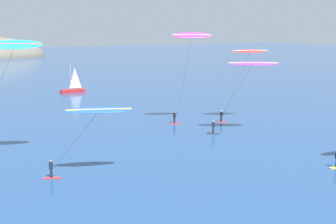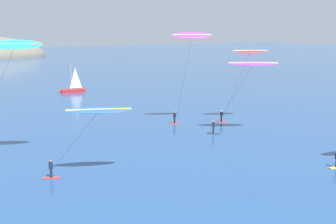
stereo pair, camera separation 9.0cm
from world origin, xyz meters
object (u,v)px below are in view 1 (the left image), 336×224
(kitesurfer_blue, at_px, (95,115))
(kitesurfer_red, at_px, (248,57))
(kitesurfer_purple, at_px, (250,68))
(kitesurfer_cyan, at_px, (11,54))
(sailboat_near, at_px, (71,89))
(kitesurfer_magenta, at_px, (190,43))

(kitesurfer_blue, relative_size, kitesurfer_red, 0.75)
(kitesurfer_blue, xyz_separation_m, kitesurfer_red, (26.91, 9.83, 3.62))
(kitesurfer_purple, bearing_deg, kitesurfer_red, 49.66)
(kitesurfer_purple, xyz_separation_m, kitesurfer_cyan, (-26.94, 4.36, 2.31))
(kitesurfer_purple, relative_size, kitesurfer_red, 0.89)
(kitesurfer_blue, height_order, kitesurfer_red, kitesurfer_red)
(kitesurfer_blue, relative_size, kitesurfer_cyan, 0.64)
(sailboat_near, bearing_deg, kitesurfer_cyan, -116.21)
(sailboat_near, relative_size, kitesurfer_magenta, 0.47)
(sailboat_near, bearing_deg, kitesurfer_red, -74.46)
(sailboat_near, height_order, kitesurfer_purple, kitesurfer_purple)
(kitesurfer_purple, distance_m, kitesurfer_magenta, 9.69)
(kitesurfer_red, bearing_deg, kitesurfer_cyan, -177.86)
(kitesurfer_blue, distance_m, kitesurfer_magenta, 24.13)
(kitesurfer_cyan, xyz_separation_m, kitesurfer_red, (31.64, 1.18, -1.42))
(kitesurfer_purple, xyz_separation_m, kitesurfer_magenta, (-2.74, 8.84, 2.87))
(sailboat_near, relative_size, kitesurfer_purple, 0.65)
(kitesurfer_magenta, bearing_deg, kitesurfer_red, -23.91)
(kitesurfer_blue, height_order, kitesurfer_cyan, kitesurfer_cyan)
(kitesurfer_red, bearing_deg, kitesurfer_purple, -130.34)
(kitesurfer_blue, relative_size, kitesurfer_magenta, 0.61)
(sailboat_near, xyz_separation_m, kitesurfer_magenta, (3.77, -37.02, 10.50))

